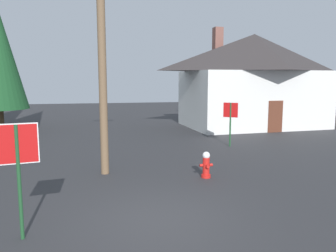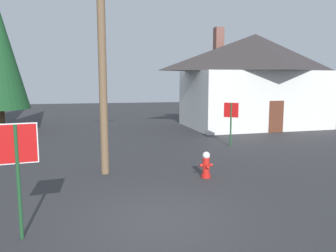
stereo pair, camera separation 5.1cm
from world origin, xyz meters
TOP-DOWN VIEW (x-y plane):
  - ground_plane at (0.00, 0.00)m, footprint 80.00×80.00m
  - stop_sign_near at (-2.95, -0.46)m, footprint 0.84×0.17m
  - fire_hydrant at (2.24, 3.06)m, footprint 0.45×0.39m
  - utility_pole at (-1.14, 4.27)m, footprint 1.60×0.28m
  - stop_sign_far at (5.08, 7.98)m, footprint 0.64×0.44m
  - house at (9.35, 14.55)m, footprint 10.27×6.92m

SIDE VIEW (x-z plane):
  - ground_plane at x=0.00m, z-range -0.10..0.00m
  - fire_hydrant at x=2.24m, z-range -0.01..0.90m
  - stop_sign_far at x=5.08m, z-range 0.47..2.69m
  - stop_sign_near at x=-2.95m, z-range 0.55..3.02m
  - house at x=9.35m, z-range -0.13..6.79m
  - utility_pole at x=-1.14m, z-range 0.18..9.72m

